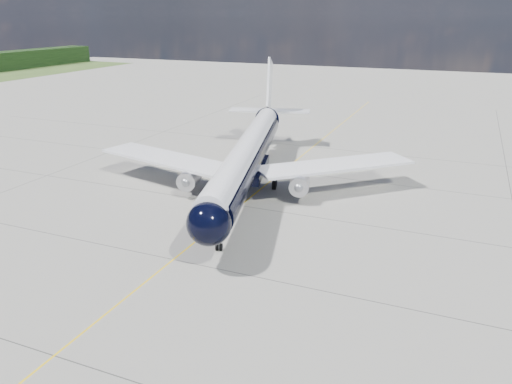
% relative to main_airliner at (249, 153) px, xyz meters
% --- Properties ---
extents(ground, '(320.00, 320.00, 0.00)m').
position_rel_main_airliner_xyz_m(ground, '(1.70, -1.51, -4.62)').
color(ground, gray).
rests_on(ground, ground).
extents(taxiway_centerline, '(0.16, 160.00, 0.01)m').
position_rel_main_airliner_xyz_m(taxiway_centerline, '(1.70, -6.51, -4.62)').
color(taxiway_centerline, yellow).
rests_on(taxiway_centerline, ground).
extents(main_airliner, '(40.99, 50.76, 14.90)m').
position_rel_main_airliner_xyz_m(main_airliner, '(0.00, 0.00, 0.00)').
color(main_airliner, black).
rests_on(main_airliner, ground).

